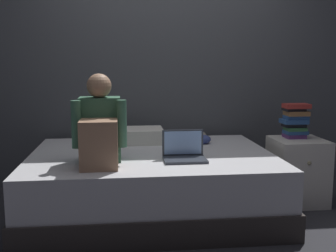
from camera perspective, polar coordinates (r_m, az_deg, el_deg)
The scene contains 9 objects.
ground_plane at distance 3.25m, azimuth 1.76°, elevation -13.55°, with size 8.00×8.00×0.00m, color #2D2D33.
wall_back at distance 4.20m, azimuth -0.55°, elevation 10.38°, with size 5.60×0.10×2.70m, color #4C4F54.
bed at distance 3.42m, azimuth -2.30°, elevation -7.92°, with size 2.00×1.50×0.51m.
nightstand at distance 3.80m, azimuth 17.67°, elevation -6.04°, with size 0.44×0.46×0.58m.
person_sitting at distance 2.99m, azimuth -9.55°, elevation -0.53°, with size 0.39×0.44×0.66m.
laptop at distance 3.10m, azimuth 2.26°, elevation -3.75°, with size 0.32×0.23×0.22m.
pillow at distance 3.78m, azimuth -5.00°, elevation -1.35°, with size 0.56×0.36×0.13m, color silver.
book_stack at distance 3.76m, azimuth 17.39°, elevation 0.73°, with size 0.23×0.18×0.31m.
clothes_pile at distance 3.78m, azimuth 4.19°, elevation -1.55°, with size 0.22×0.23×0.11m.
Camera 1 is at (-0.44, -2.97, 1.23)m, focal length 43.48 mm.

